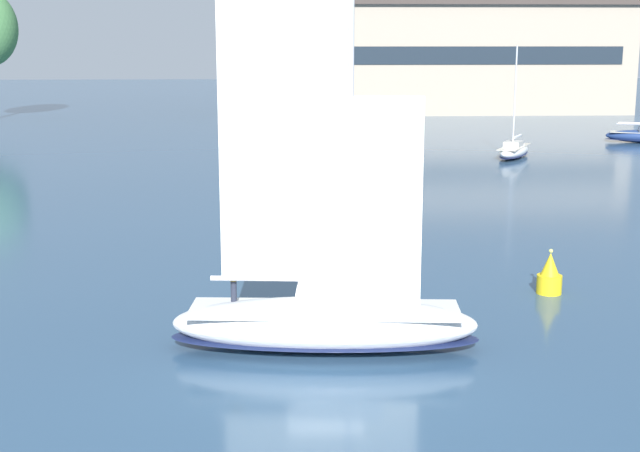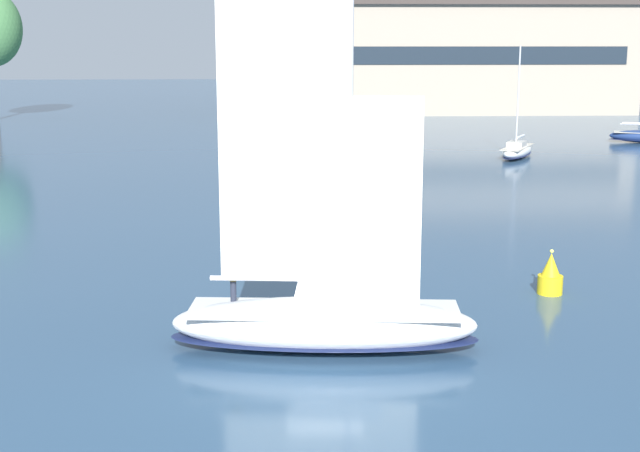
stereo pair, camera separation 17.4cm
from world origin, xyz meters
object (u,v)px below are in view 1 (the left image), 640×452
sailboat_moored_outer_mooring (514,150)px  channel_buoy (550,276)px  tree_shore_right (311,32)px  sailboat_main (325,317)px  tree_shore_left (250,27)px

sailboat_moored_outer_mooring → channel_buoy: 42.35m
tree_shore_right → sailboat_main: 92.09m
channel_buoy → tree_shore_left: bearing=99.5°
tree_shore_left → tree_shore_right: bearing=2.1°
tree_shore_left → sailboat_main: tree_shore_left is taller
tree_shore_left → channel_buoy: bearing=-80.5°
tree_shore_right → channel_buoy: tree_shore_right is taller
tree_shore_left → channel_buoy: 86.98m
channel_buoy → tree_shore_right: bearing=94.1°
tree_shore_left → tree_shore_right: (8.01, 0.29, -0.61)m
sailboat_main → sailboat_moored_outer_mooring: (18.86, 47.36, -0.46)m
tree_shore_left → sailboat_main: (4.82, -91.22, -10.42)m
tree_shore_left → sailboat_main: size_ratio=1.18×
tree_shore_right → channel_buoy: bearing=-85.9°
tree_shore_left → channel_buoy: (14.17, -85.13, -10.80)m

